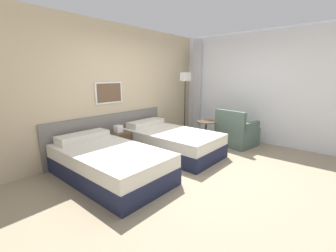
{
  "coord_description": "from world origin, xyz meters",
  "views": [
    {
      "loc": [
        -3.12,
        -1.99,
        1.64
      ],
      "look_at": [
        0.25,
        0.89,
        0.64
      ],
      "focal_mm": 24.0,
      "sensor_mm": 36.0,
      "label": 1
    }
  ],
  "objects": [
    {
      "name": "ground_plane",
      "position": [
        0.0,
        0.0,
        0.0
      ],
      "size": [
        16.0,
        16.0,
        0.0
      ],
      "primitive_type": "plane",
      "color": "gray"
    },
    {
      "name": "nightstand",
      "position": [
        -0.35,
        1.73,
        0.26
      ],
      "size": [
        0.38,
        0.4,
        0.63
      ],
      "color": "brown",
      "rests_on": "ground_plane"
    },
    {
      "name": "bed_near_door",
      "position": [
        -1.14,
        0.97,
        0.26
      ],
      "size": [
        1.14,
        2.04,
        0.62
      ],
      "color": "#1E233D",
      "rests_on": "ground_plane"
    },
    {
      "name": "armchair",
      "position": [
        1.87,
        0.14,
        0.29
      ],
      "size": [
        0.87,
        0.89,
        0.87
      ],
      "rotation": [
        0.0,
        0.0,
        1.4
      ],
      "color": "#4C6056",
      "rests_on": "ground_plane"
    },
    {
      "name": "floor_lamp",
      "position": [
        1.75,
        1.58,
        1.39
      ],
      "size": [
        0.24,
        0.24,
        1.72
      ],
      "color": "black",
      "rests_on": "ground_plane"
    },
    {
      "name": "bed_near_window",
      "position": [
        0.43,
        0.97,
        0.26
      ],
      "size": [
        1.14,
        2.04,
        0.62
      ],
      "color": "#1E233D",
      "rests_on": "ground_plane"
    },
    {
      "name": "wall_headboard",
      "position": [
        -0.02,
        2.03,
        1.3
      ],
      "size": [
        10.0,
        0.1,
        2.7
      ],
      "color": "#C6B28E",
      "rests_on": "ground_plane"
    },
    {
      "name": "side_table",
      "position": [
        1.54,
        0.77,
        0.39
      ],
      "size": [
        0.48,
        0.48,
        0.56
      ],
      "color": "brown",
      "rests_on": "ground_plane"
    },
    {
      "name": "wall_window",
      "position": [
        2.54,
        -0.14,
        1.34
      ],
      "size": [
        0.21,
        4.51,
        2.7
      ],
      "color": "white",
      "rests_on": "ground_plane"
    }
  ]
}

